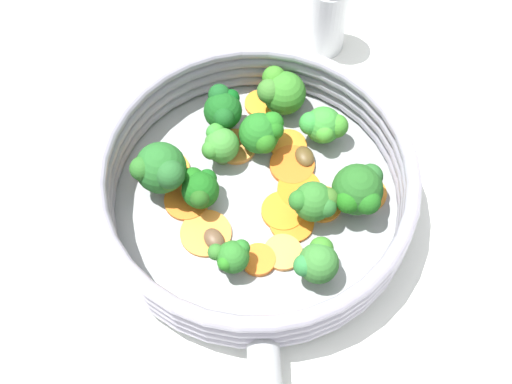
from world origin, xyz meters
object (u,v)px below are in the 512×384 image
object	(u,v)px
carrot_slice_12	(292,222)
broccoli_floret_6	(200,188)
carrot_slice_11	(289,146)
mushroom_piece_1	(214,239)
broccoli_floret_7	(281,91)
broccoli_floret_10	(161,170)
broccoli_floret_8	(315,202)
carrot_slice_13	(283,252)
carrot_slice_1	(168,170)
carrot_slice_4	(299,189)
broccoli_floret_5	(220,144)
mushroom_piece_0	(305,157)
carrot_slice_0	(292,165)
carrot_slice_8	(236,147)
broccoli_floret_0	(317,262)
skillet	(256,204)
carrot_slice_9	(187,200)
carrot_slice_2	(367,193)
broccoli_floret_2	(263,133)
carrot_slice_10	(258,260)
broccoli_floret_3	(232,257)
carrot_slice_3	(285,208)
salt_shaker	(328,7)
carrot_slice_5	(261,104)
broccoli_floret_9	(359,191)
broccoli_floret_1	(223,109)
broccoli_floret_4	(324,126)
carrot_slice_6	(206,233)
carrot_slice_7	(322,204)

from	to	relation	value
carrot_slice_12	broccoli_floret_6	size ratio (longest dim) A/B	1.02
carrot_slice_11	mushroom_piece_1	size ratio (longest dim) A/B	1.60
broccoli_floret_7	broccoli_floret_10	bearing A→B (deg)	-21.68
broccoli_floret_8	carrot_slice_13	bearing A→B (deg)	-9.68
carrot_slice_1	carrot_slice_4	xyz separation A→B (m)	(-0.04, 0.12, 0.00)
broccoli_floret_5	mushroom_piece_0	world-z (taller)	broccoli_floret_5
carrot_slice_0	carrot_slice_8	size ratio (longest dim) A/B	1.12
carrot_slice_8	broccoli_floret_8	bearing A→B (deg)	71.42
broccoli_floret_0	carrot_slice_11	bearing A→B (deg)	-143.75
skillet	carrot_slice_9	xyz separation A→B (m)	(0.03, -0.06, 0.01)
carrot_slice_2	carrot_slice_8	size ratio (longest dim) A/B	0.99
carrot_slice_11	carrot_slice_12	world-z (taller)	same
carrot_slice_9	carrot_slice_13	world-z (taller)	same
carrot_slice_4	broccoli_floret_2	size ratio (longest dim) A/B	0.94
skillet	carrot_slice_10	world-z (taller)	carrot_slice_10
carrot_slice_11	carrot_slice_13	distance (m)	0.11
broccoli_floret_3	skillet	bearing A→B (deg)	-168.88
carrot_slice_3	carrot_slice_11	distance (m)	0.07
salt_shaker	mushroom_piece_1	bearing A→B (deg)	3.40
carrot_slice_10	carrot_slice_0	bearing A→B (deg)	-170.38
carrot_slice_5	carrot_slice_3	bearing A→B (deg)	38.19
broccoli_floret_9	broccoli_floret_10	bearing A→B (deg)	-68.22
carrot_slice_12	broccoli_floret_1	distance (m)	0.13
carrot_slice_10	broccoli_floret_0	world-z (taller)	broccoli_floret_0
broccoli_floret_0	broccoli_floret_5	world-z (taller)	broccoli_floret_0
broccoli_floret_5	broccoli_floret_4	bearing A→B (deg)	130.13
broccoli_floret_9	broccoli_floret_10	size ratio (longest dim) A/B	0.95
carrot_slice_6	broccoli_floret_5	bearing A→B (deg)	-160.28
carrot_slice_0	mushroom_piece_1	distance (m)	0.11
broccoli_floret_0	broccoli_floret_6	bearing A→B (deg)	-97.64
carrot_slice_12	carrot_slice_5	bearing A→B (deg)	-140.52
broccoli_floret_0	mushroom_piece_0	distance (m)	0.12
broccoli_floret_3	carrot_slice_7	bearing A→B (deg)	155.26
carrot_slice_12	salt_shaker	size ratio (longest dim) A/B	0.35
carrot_slice_3	mushroom_piece_1	bearing A→B (deg)	-34.86
carrot_slice_7	carrot_slice_3	bearing A→B (deg)	-55.12
carrot_slice_7	broccoli_floret_9	distance (m)	0.04
carrot_slice_2	broccoli_floret_10	world-z (taller)	broccoli_floret_10
carrot_slice_1	carrot_slice_6	xyz separation A→B (m)	(0.04, 0.06, -0.00)
broccoli_floret_3	mushroom_piece_1	distance (m)	0.03
carrot_slice_8	broccoli_floret_1	size ratio (longest dim) A/B	0.80
carrot_slice_11	broccoli_floret_7	world-z (taller)	broccoli_floret_7
carrot_slice_11	broccoli_floret_1	xyz separation A→B (m)	(0.01, -0.07, 0.03)
carrot_slice_5	broccoli_floret_9	bearing A→B (deg)	64.54
carrot_slice_0	carrot_slice_4	xyz separation A→B (m)	(0.02, 0.02, -0.00)
carrot_slice_9	carrot_slice_11	bearing A→B (deg)	149.89
broccoli_floret_0	broccoli_floret_10	bearing A→B (deg)	-94.01
carrot_slice_6	mushroom_piece_0	xyz separation A→B (m)	(-0.11, 0.04, 0.00)
broccoli_floret_1	broccoli_floret_3	bearing A→B (deg)	31.97
skillet	carrot_slice_0	distance (m)	0.05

